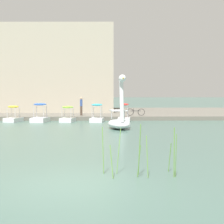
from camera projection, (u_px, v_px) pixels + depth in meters
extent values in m
plane|color=#47665B|center=(72.00, 186.00, 8.68)|extent=(595.07, 595.07, 0.00)
cube|color=#6B665B|center=(97.00, 113.00, 40.84)|extent=(138.59, 20.97, 0.37)
ellipsoid|color=white|center=(119.00, 124.00, 23.17)|extent=(1.89, 3.11, 0.68)
cylinder|color=white|center=(122.00, 100.00, 22.17)|extent=(0.38, 0.70, 2.94)
sphere|color=white|center=(122.00, 78.00, 21.90)|extent=(0.55, 0.55, 0.48)
cone|color=yellow|center=(123.00, 78.00, 21.71)|extent=(0.32, 0.42, 0.26)
cube|color=white|center=(118.00, 110.00, 23.35)|extent=(1.24, 1.50, 0.08)
cylinder|color=silver|center=(112.00, 115.00, 23.28)|extent=(0.04, 0.04, 0.60)
cylinder|color=silver|center=(125.00, 115.00, 23.45)|extent=(0.04, 0.04, 0.60)
cube|color=white|center=(124.00, 120.00, 29.30)|extent=(1.25, 1.93, 0.38)
ellipsoid|color=red|center=(124.00, 104.00, 29.23)|extent=(0.93, 1.06, 0.20)
cylinder|color=#B7B7BF|center=(121.00, 111.00, 29.67)|extent=(0.04, 0.04, 1.15)
cylinder|color=#B7B7BF|center=(128.00, 111.00, 29.62)|extent=(0.04, 0.04, 1.15)
cylinder|color=#B7B7BF|center=(120.00, 111.00, 28.90)|extent=(0.04, 0.04, 1.15)
cylinder|color=#B7B7BF|center=(128.00, 111.00, 28.84)|extent=(0.04, 0.04, 1.15)
cube|color=white|center=(97.00, 120.00, 28.97)|extent=(1.30, 1.89, 0.36)
ellipsoid|color=#2DB7D1|center=(97.00, 105.00, 28.90)|extent=(1.07, 1.16, 0.20)
cylinder|color=#B7B7BF|center=(93.00, 111.00, 29.39)|extent=(0.04, 0.04, 1.14)
cylinder|color=#B7B7BF|center=(102.00, 111.00, 29.31)|extent=(0.04, 0.04, 1.14)
cylinder|color=#B7B7BF|center=(92.00, 112.00, 28.55)|extent=(0.04, 0.04, 1.14)
cylinder|color=#B7B7BF|center=(101.00, 112.00, 28.48)|extent=(0.04, 0.04, 1.14)
cube|color=white|center=(68.00, 120.00, 29.14)|extent=(1.35, 1.96, 0.35)
ellipsoid|color=#8CCC38|center=(68.00, 107.00, 29.08)|extent=(1.16, 1.20, 0.20)
cylinder|color=#B7B7BF|center=(65.00, 112.00, 29.58)|extent=(0.04, 0.04, 0.94)
cylinder|color=#B7B7BF|center=(73.00, 112.00, 29.47)|extent=(0.04, 0.04, 0.94)
cylinder|color=#B7B7BF|center=(62.00, 113.00, 28.75)|extent=(0.04, 0.04, 0.94)
cylinder|color=#B7B7BF|center=(71.00, 113.00, 28.64)|extent=(0.04, 0.04, 0.94)
cube|color=white|center=(40.00, 120.00, 28.99)|extent=(1.49, 2.19, 0.40)
ellipsoid|color=blue|center=(40.00, 104.00, 28.91)|extent=(1.26, 1.08, 0.20)
cylinder|color=#B7B7BF|center=(37.00, 111.00, 29.37)|extent=(0.04, 0.04, 1.15)
cylinder|color=#B7B7BF|center=(47.00, 111.00, 29.26)|extent=(0.04, 0.04, 1.15)
cylinder|color=#B7B7BF|center=(34.00, 111.00, 28.63)|extent=(0.04, 0.04, 1.15)
cylinder|color=#B7B7BF|center=(44.00, 111.00, 28.52)|extent=(0.04, 0.04, 1.15)
cube|color=white|center=(13.00, 120.00, 29.11)|extent=(1.45, 1.99, 0.37)
ellipsoid|color=yellow|center=(13.00, 107.00, 29.05)|extent=(1.15, 1.19, 0.20)
cylinder|color=#B7B7BF|center=(12.00, 112.00, 29.54)|extent=(0.04, 0.04, 0.96)
cylinder|color=#B7B7BF|center=(19.00, 112.00, 29.38)|extent=(0.04, 0.04, 0.96)
cylinder|color=#B7B7BF|center=(7.00, 112.00, 28.76)|extent=(0.04, 0.04, 0.96)
cylinder|color=#B7B7BF|center=(15.00, 113.00, 28.60)|extent=(0.04, 0.04, 0.96)
cube|color=#47382D|center=(81.00, 111.00, 32.15)|extent=(0.21, 0.22, 0.91)
cube|color=#334C8C|center=(81.00, 103.00, 32.11)|extent=(0.23, 0.24, 0.64)
sphere|color=tan|center=(81.00, 98.00, 32.09)|extent=(0.24, 0.24, 0.24)
torus|color=black|center=(141.00, 112.00, 32.08)|extent=(0.67, 0.07, 0.67)
torus|color=black|center=(130.00, 112.00, 32.01)|extent=(0.67, 0.07, 0.67)
cube|color=black|center=(136.00, 111.00, 32.04)|extent=(0.97, 0.08, 0.04)
cylinder|color=black|center=(134.00, 110.00, 32.02)|extent=(0.03, 0.03, 0.28)
cube|color=#B2A893|center=(59.00, 72.00, 43.21)|extent=(14.75, 13.94, 9.99)
cylinder|color=#669942|center=(139.00, 161.00, 9.48)|extent=(0.10, 0.16, 0.95)
cylinder|color=#669942|center=(176.00, 155.00, 9.55)|extent=(0.03, 0.08, 1.26)
cylinder|color=#669942|center=(147.00, 157.00, 9.51)|extent=(0.06, 0.20, 1.21)
cylinder|color=#669942|center=(174.00, 152.00, 9.54)|extent=(0.03, 0.04, 1.45)
cylinder|color=#669942|center=(103.00, 150.00, 9.97)|extent=(0.07, 0.04, 1.42)
cylinder|color=#669942|center=(119.00, 151.00, 10.05)|extent=(0.15, 0.21, 1.36)
cylinder|color=#669942|center=(170.00, 157.00, 10.19)|extent=(0.07, 0.16, 0.91)
cylinder|color=#669942|center=(139.00, 150.00, 9.74)|extent=(0.08, 0.19, 1.53)
cylinder|color=#669942|center=(112.00, 162.00, 9.43)|extent=(0.11, 0.16, 0.95)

